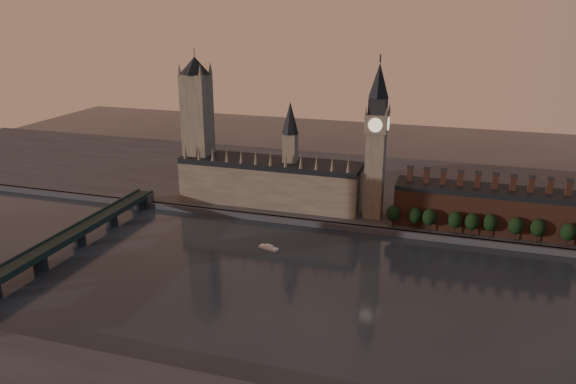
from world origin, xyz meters
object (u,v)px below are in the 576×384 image
at_px(big_ben, 376,140).
at_px(victoria_tower, 198,123).
at_px(westminster_bridge, 57,246).
at_px(river_boat, 269,247).

bearing_deg(big_ben, victoria_tower, 177.80).
xyz_separation_m(big_ben, westminster_bridge, (-165.00, -112.70, -49.39)).
bearing_deg(river_boat, westminster_bridge, -138.78).
distance_m(big_ben, westminster_bridge, 205.83).
bearing_deg(victoria_tower, big_ben, -2.20).
relative_size(big_ben, river_boat, 8.22).
bearing_deg(westminster_bridge, big_ben, 34.33).
height_order(big_ben, westminster_bridge, big_ben).
bearing_deg(victoria_tower, river_boat, -41.44).
distance_m(victoria_tower, westminster_bridge, 133.21).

